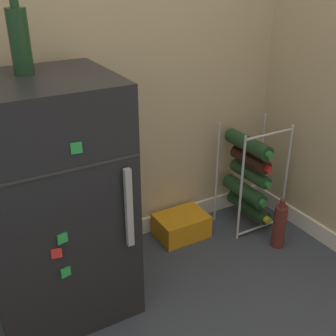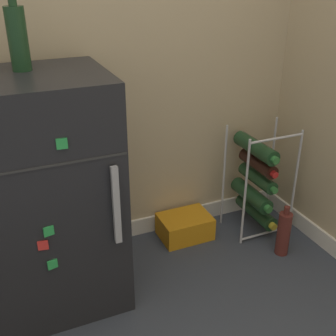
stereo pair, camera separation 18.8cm
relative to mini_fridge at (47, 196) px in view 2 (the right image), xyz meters
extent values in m
plane|color=#333842|center=(0.47, -0.33, -0.48)|extent=(14.00, 14.00, 0.00)
cube|color=silver|center=(0.47, 0.27, -0.44)|extent=(6.65, 0.01, 0.09)
cube|color=black|center=(0.00, 0.00, 0.00)|extent=(0.53, 0.47, 0.96)
cube|color=#2D2D2D|center=(0.00, -0.24, 0.24)|extent=(0.52, 0.00, 0.01)
cube|color=#9E9EA3|center=(0.21, -0.25, 0.05)|extent=(0.02, 0.02, 0.31)
cube|color=green|center=(-0.03, -0.24, 0.00)|extent=(0.04, 0.01, 0.04)
cube|color=green|center=(0.05, -0.24, 0.31)|extent=(0.04, 0.01, 0.04)
cube|color=red|center=(-0.06, -0.24, -0.06)|extent=(0.04, 0.01, 0.04)
cube|color=green|center=(-0.04, -0.24, -0.15)|extent=(0.04, 0.01, 0.04)
cylinder|color=#B2B2B7|center=(0.92, -0.01, -0.19)|extent=(0.01, 0.01, 0.58)
cylinder|color=#B2B2B7|center=(1.22, -0.01, -0.19)|extent=(0.01, 0.01, 0.58)
cylinder|color=#B2B2B7|center=(0.92, 0.19, -0.19)|extent=(0.01, 0.01, 0.58)
cylinder|color=#B2B2B7|center=(1.22, 0.19, -0.19)|extent=(0.01, 0.01, 0.58)
cylinder|color=#B2B2B7|center=(1.07, -0.01, -0.46)|extent=(0.30, 0.01, 0.01)
cylinder|color=#B2B2B7|center=(1.07, -0.01, 0.08)|extent=(0.30, 0.01, 0.01)
cylinder|color=#19381E|center=(1.07, 0.09, -0.39)|extent=(0.08, 0.29, 0.08)
cylinder|color=gold|center=(1.07, -0.06, -0.39)|extent=(0.04, 0.02, 0.04)
cylinder|color=#19381E|center=(1.03, 0.09, -0.28)|extent=(0.08, 0.28, 0.08)
cylinder|color=#2D7033|center=(1.03, -0.06, -0.28)|extent=(0.04, 0.02, 0.04)
cylinder|color=#19381E|center=(1.06, 0.09, -0.18)|extent=(0.07, 0.26, 0.07)
cylinder|color=#2D7033|center=(1.06, -0.05, -0.18)|extent=(0.03, 0.02, 0.03)
cylinder|color=black|center=(1.06, 0.09, -0.09)|extent=(0.07, 0.25, 0.07)
cylinder|color=red|center=(1.06, -0.05, -0.09)|extent=(0.03, 0.02, 0.03)
cylinder|color=#19381E|center=(1.03, 0.09, 0.00)|extent=(0.08, 0.30, 0.08)
cylinder|color=#2D7033|center=(1.03, -0.07, 0.00)|extent=(0.04, 0.02, 0.04)
cube|color=orange|center=(0.68, 0.16, -0.42)|extent=(0.26, 0.19, 0.12)
cylinder|color=#19381E|center=(-0.02, 0.07, 0.59)|extent=(0.07, 0.07, 0.22)
cylinder|color=#56231E|center=(1.06, -0.16, -0.37)|extent=(0.07, 0.07, 0.23)
cylinder|color=#56231E|center=(1.06, -0.16, -0.23)|extent=(0.03, 0.03, 0.04)
camera|label=1|loc=(-0.30, -1.42, 0.82)|focal=45.00mm
camera|label=2|loc=(-0.13, -1.51, 0.82)|focal=45.00mm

